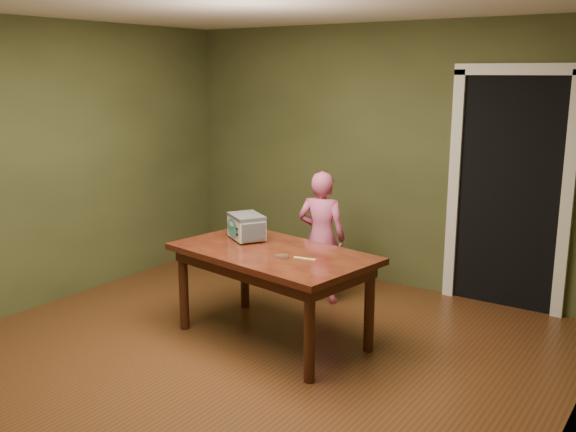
% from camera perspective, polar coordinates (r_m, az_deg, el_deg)
% --- Properties ---
extents(floor, '(5.00, 5.00, 0.00)m').
position_cam_1_polar(floor, '(4.86, -5.82, -13.33)').
color(floor, brown).
rests_on(floor, ground).
extents(room_shell, '(4.52, 5.02, 2.61)m').
position_cam_1_polar(room_shell, '(4.39, -6.32, 7.11)').
color(room_shell, '#4E542D').
rests_on(room_shell, ground).
extents(doorway, '(1.10, 0.66, 2.25)m').
position_cam_1_polar(doorway, '(6.39, 19.72, 2.30)').
color(doorway, black).
rests_on(doorway, ground).
extents(dining_table, '(1.72, 1.14, 0.75)m').
position_cam_1_polar(dining_table, '(5.10, -1.40, -4.16)').
color(dining_table, '#370F0C').
rests_on(dining_table, floor).
extents(toy_oven, '(0.41, 0.37, 0.22)m').
position_cam_1_polar(toy_oven, '(5.38, -3.73, -0.89)').
color(toy_oven, '#4C4F54').
rests_on(toy_oven, dining_table).
extents(baking_pan, '(0.10, 0.10, 0.02)m').
position_cam_1_polar(baking_pan, '(4.87, -0.56, -3.60)').
color(baking_pan, silver).
rests_on(baking_pan, dining_table).
extents(spatula, '(0.18, 0.05, 0.01)m').
position_cam_1_polar(spatula, '(4.84, 1.51, -3.81)').
color(spatula, '#EAD066').
rests_on(spatula, dining_table).
extents(child, '(0.52, 0.40, 1.25)m').
position_cam_1_polar(child, '(5.98, 2.99, -1.90)').
color(child, '#D35786').
rests_on(child, floor).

